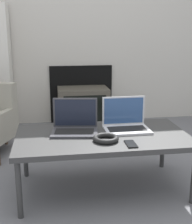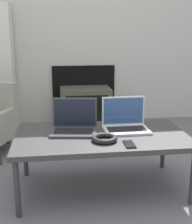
% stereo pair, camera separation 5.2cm
% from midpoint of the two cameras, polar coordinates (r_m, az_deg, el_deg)
% --- Properties ---
extents(ground_plane, '(14.00, 14.00, 0.00)m').
position_cam_midpoint_polar(ground_plane, '(2.07, 3.29, -18.50)').
color(ground_plane, slate).
extents(wall_back, '(7.00, 0.08, 2.60)m').
position_cam_midpoint_polar(wall_back, '(3.88, -2.63, 17.05)').
color(wall_back, beige).
rests_on(wall_back, ground_plane).
extents(table, '(1.21, 0.66, 0.42)m').
position_cam_midpoint_polar(table, '(2.22, 1.69, -4.94)').
color(table, '#333333').
rests_on(table, ground_plane).
extents(laptop_left, '(0.36, 0.28, 0.23)m').
position_cam_midpoint_polar(laptop_left, '(2.26, -3.35, -2.33)').
color(laptop_left, '#38383D').
rests_on(laptop_left, table).
extents(laptop_right, '(0.33, 0.24, 0.23)m').
position_cam_midpoint_polar(laptop_right, '(2.32, 6.01, -1.96)').
color(laptop_right, silver).
rests_on(laptop_right, table).
extents(headphones, '(0.17, 0.17, 0.03)m').
position_cam_midpoint_polar(headphones, '(2.08, 2.31, -4.87)').
color(headphones, black).
rests_on(headphones, table).
extents(phone, '(0.06, 0.13, 0.01)m').
position_cam_midpoint_polar(phone, '(2.03, 6.83, -5.87)').
color(phone, black).
rests_on(phone, table).
extents(tv, '(0.59, 0.40, 0.47)m').
position_cam_midpoint_polar(tv, '(3.74, -1.55, 0.89)').
color(tv, '#4C473D').
rests_on(tv, ground_plane).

